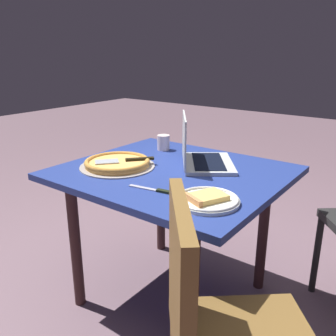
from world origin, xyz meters
TOP-DOWN VIEW (x-y plane):
  - ground_plane at (0.00, 0.00)m, footprint 12.00×12.00m
  - dining_table at (0.00, 0.00)m, footprint 1.01×0.89m
  - laptop at (-0.06, -0.14)m, footprint 0.40×0.42m
  - pizza_plate at (-0.33, 0.24)m, footprint 0.24×0.24m
  - pizza_tray at (0.24, 0.12)m, footprint 0.36×0.36m
  - table_knife at (-0.11, 0.26)m, footprint 0.22×0.05m
  - drink_cup at (0.26, -0.26)m, footprint 0.07×0.07m
  - chair_near at (-0.59, 0.59)m, footprint 0.58×0.58m

SIDE VIEW (x-z plane):
  - ground_plane at x=0.00m, z-range 0.00..0.00m
  - chair_near at x=-0.59m, z-range 0.07..0.95m
  - dining_table at x=0.00m, z-range 0.26..0.96m
  - table_knife at x=-0.11m, z-range 0.70..0.71m
  - pizza_plate at x=-0.33m, z-range 0.70..0.73m
  - pizza_tray at x=0.24m, z-range 0.70..0.74m
  - drink_cup at x=0.26m, z-range 0.70..0.79m
  - laptop at x=-0.06m, z-range 0.63..0.88m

